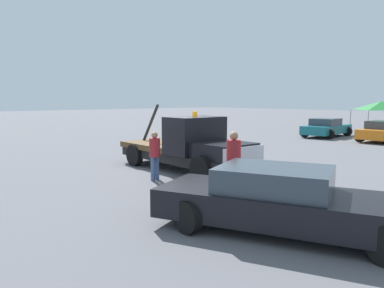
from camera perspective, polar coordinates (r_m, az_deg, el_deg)
The scene contains 8 objects.
ground_plane at distance 14.49m, azimuth -1.32°, elevation -3.95°, with size 160.00×160.00×0.00m, color slate.
tow_truck at distance 14.06m, azimuth -0.38°, elevation -0.55°, with size 6.28×2.30×2.51m.
foreground_car at distance 7.92m, azimuth 13.82°, elevation -8.46°, with size 5.62×3.82×1.34m.
person_near_truck at distance 10.54m, azimuth 6.36°, elevation -2.28°, with size 0.40×0.40×1.82m.
person_at_hood at distance 12.57m, azimuth -5.70°, elevation -1.27°, with size 0.36×0.36×1.64m.
parked_car_teal at distance 28.86m, azimuth 19.79°, elevation 2.34°, with size 2.73×4.77×1.34m.
parked_car_orange at distance 26.99m, azimuth 27.12°, elevation 1.70°, with size 2.38×4.35×1.34m.
canopy_tent_green at distance 34.70m, azimuth 26.89°, elevation 5.25°, with size 3.52×3.52×2.55m.
Camera 1 is at (10.81, -9.26, 2.71)m, focal length 35.00 mm.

